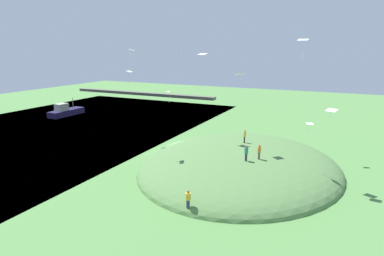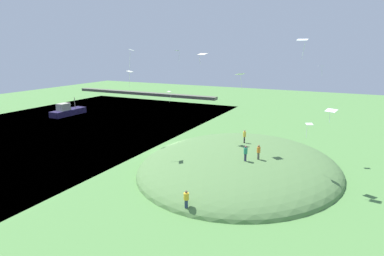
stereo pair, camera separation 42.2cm
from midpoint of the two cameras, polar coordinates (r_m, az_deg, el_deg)
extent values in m
plane|color=#4F8140|center=(46.11, -3.66, -4.22)|extent=(160.00, 160.00, 0.00)
cube|color=slate|center=(62.57, -24.45, -0.82)|extent=(44.90, 80.00, 0.40)
ellipsoid|color=#527842|center=(40.43, 8.58, -6.98)|extent=(23.93, 27.09, 5.54)
cube|color=#595B4D|center=(84.22, -8.47, 6.04)|extent=(40.41, 1.80, 0.70)
cube|color=#20193F|center=(76.46, -20.83, 2.62)|extent=(2.72, 8.33, 1.27)
cube|color=#A5A792|center=(75.39, -21.60, 3.49)|extent=(1.87, 2.47, 1.52)
cylinder|color=gray|center=(77.57, -19.85, 4.23)|extent=(0.14, 0.14, 2.38)
cube|color=black|center=(41.05, 9.51, -2.07)|extent=(0.11, 0.21, 0.80)
cylinder|color=gold|center=(40.86, 9.55, -1.11)|extent=(0.38, 0.38, 0.63)
sphere|color=#956F59|center=(40.75, 9.57, -0.51)|extent=(0.24, 0.24, 0.24)
cube|color=navy|center=(28.98, -0.59, -13.21)|extent=(0.27, 0.17, 0.78)
cylinder|color=gold|center=(28.67, -0.60, -11.97)|extent=(0.53, 0.53, 0.62)
sphere|color=brown|center=(28.49, -0.60, -11.19)|extent=(0.23, 0.23, 0.23)
cube|color=#2A2D45|center=(34.99, 9.73, -5.14)|extent=(0.25, 0.18, 0.82)
cylinder|color=#288363|center=(34.77, 9.78, -3.99)|extent=(0.50, 0.50, 0.65)
sphere|color=brown|center=(34.63, 9.81, -3.29)|extent=(0.25, 0.25, 0.25)
cube|color=#575247|center=(35.78, 11.96, -4.84)|extent=(0.24, 0.22, 0.77)
cylinder|color=orange|center=(35.57, 12.01, -3.79)|extent=(0.54, 0.54, 0.61)
sphere|color=brown|center=(35.44, 12.05, -3.14)|extent=(0.23, 0.23, 0.23)
cube|color=white|center=(44.93, -10.68, 9.79)|extent=(0.86, 1.11, 0.20)
cylinder|color=white|center=(45.12, -10.73, 8.29)|extent=(0.08, 0.28, 1.85)
cube|color=white|center=(50.49, -2.46, 13.52)|extent=(0.74, 0.58, 0.08)
cylinder|color=white|center=(50.53, -2.04, 12.37)|extent=(0.19, 0.04, 1.69)
cube|color=white|center=(35.01, 20.32, 0.66)|extent=(0.85, 0.77, 0.15)
cylinder|color=white|center=(35.43, 19.90, -0.58)|extent=(0.06, 0.22, 1.35)
cube|color=white|center=(37.09, -10.35, 13.39)|extent=(0.91, 1.03, 0.20)
cylinder|color=white|center=(37.28, -10.60, 11.65)|extent=(0.08, 0.30, 1.80)
cube|color=white|center=(35.04, 23.69, 2.84)|extent=(1.26, 1.08, 0.25)
cylinder|color=white|center=(35.28, 23.44, 1.67)|extent=(0.07, 0.16, 0.99)
cube|color=white|center=(40.17, 2.16, 12.90)|extent=(1.34, 1.10, 0.20)
cylinder|color=white|center=(40.10, 1.69, 11.83)|extent=(0.14, 0.08, 0.93)
cube|color=silver|center=(43.48, 22.07, 10.12)|extent=(0.80, 0.67, 0.06)
cylinder|color=silver|center=(43.27, 22.21, 9.17)|extent=(0.17, 0.08, 1.04)
cube|color=white|center=(36.62, 8.83, 9.39)|extent=(1.15, 1.22, 0.21)
cylinder|color=white|center=(36.84, 9.02, 7.84)|extent=(0.21, 0.20, 1.49)
cube|color=white|center=(34.06, 19.26, 14.49)|extent=(1.07, 0.79, 0.20)
cylinder|color=white|center=(34.10, 19.42, 12.75)|extent=(0.22, 0.15, 1.54)
cube|color=silver|center=(49.87, -3.85, 6.43)|extent=(0.75, 0.63, 0.11)
cylinder|color=silver|center=(49.94, -3.56, 5.36)|extent=(0.23, 0.21, 1.55)
camera|label=1|loc=(0.21, -89.71, 0.07)|focal=30.22mm
camera|label=2|loc=(0.21, 90.29, -0.07)|focal=30.22mm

